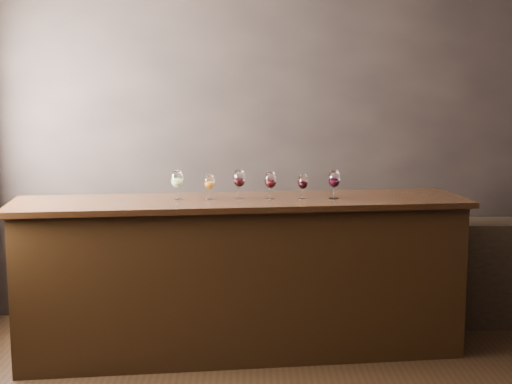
{
  "coord_description": "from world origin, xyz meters",
  "views": [
    {
      "loc": [
        -0.31,
        -3.49,
        1.85
      ],
      "look_at": [
        -0.27,
        1.4,
        1.16
      ],
      "focal_mm": 50.0,
      "sensor_mm": 36.0,
      "label": 1
    }
  ],
  "objects_px": {
    "glass_white": "(177,180)",
    "glass_red_d": "(334,180)",
    "back_bar_shelf": "(373,273)",
    "bar_counter": "(242,279)",
    "glass_red_b": "(271,181)",
    "glass_red_a": "(239,179)",
    "glass_red_c": "(303,182)",
    "glass_amber": "(209,183)"
  },
  "relations": [
    {
      "from": "back_bar_shelf",
      "to": "glass_red_c",
      "type": "distance_m",
      "value": 1.18
    },
    {
      "from": "bar_counter",
      "to": "glass_amber",
      "type": "xyz_separation_m",
      "value": [
        -0.22,
        -0.01,
        0.69
      ]
    },
    {
      "from": "glass_white",
      "to": "glass_red_b",
      "type": "xyz_separation_m",
      "value": [
        0.65,
        0.0,
        -0.01
      ]
    },
    {
      "from": "bar_counter",
      "to": "glass_amber",
      "type": "relative_size",
      "value": 17.51
    },
    {
      "from": "bar_counter",
      "to": "back_bar_shelf",
      "type": "bearing_deg",
      "value": 24.24
    },
    {
      "from": "glass_red_a",
      "to": "glass_red_c",
      "type": "relative_size",
      "value": 1.18
    },
    {
      "from": "glass_white",
      "to": "glass_red_b",
      "type": "distance_m",
      "value": 0.65
    },
    {
      "from": "glass_amber",
      "to": "glass_red_d",
      "type": "distance_m",
      "value": 0.87
    },
    {
      "from": "glass_red_a",
      "to": "glass_white",
      "type": "bearing_deg",
      "value": -174.65
    },
    {
      "from": "glass_red_c",
      "to": "glass_amber",
      "type": "bearing_deg",
      "value": -177.02
    },
    {
      "from": "glass_red_a",
      "to": "glass_red_d",
      "type": "xyz_separation_m",
      "value": [
        0.66,
        -0.0,
        -0.0
      ]
    },
    {
      "from": "bar_counter",
      "to": "glass_red_d",
      "type": "bearing_deg",
      "value": -4.4
    },
    {
      "from": "glass_white",
      "to": "glass_red_d",
      "type": "relative_size",
      "value": 1.04
    },
    {
      "from": "bar_counter",
      "to": "glass_red_d",
      "type": "height_order",
      "value": "glass_red_d"
    },
    {
      "from": "bar_counter",
      "to": "glass_red_b",
      "type": "bearing_deg",
      "value": -9.43
    },
    {
      "from": "glass_red_d",
      "to": "glass_white",
      "type": "bearing_deg",
      "value": -177.92
    },
    {
      "from": "bar_counter",
      "to": "back_bar_shelf",
      "type": "relative_size",
      "value": 1.32
    },
    {
      "from": "glass_white",
      "to": "glass_red_b",
      "type": "relative_size",
      "value": 1.06
    },
    {
      "from": "bar_counter",
      "to": "glass_red_a",
      "type": "bearing_deg",
      "value": 109.22
    },
    {
      "from": "bar_counter",
      "to": "glass_white",
      "type": "bearing_deg",
      "value": 174.63
    },
    {
      "from": "glass_white",
      "to": "glass_red_a",
      "type": "xyz_separation_m",
      "value": [
        0.43,
        0.04,
        -0.0
      ]
    },
    {
      "from": "glass_white",
      "to": "glass_amber",
      "type": "bearing_deg",
      "value": -0.38
    },
    {
      "from": "back_bar_shelf",
      "to": "glass_red_d",
      "type": "xyz_separation_m",
      "value": [
        -0.39,
        -0.6,
        0.82
      ]
    },
    {
      "from": "glass_red_a",
      "to": "glass_red_d",
      "type": "distance_m",
      "value": 0.66
    },
    {
      "from": "glass_red_b",
      "to": "glass_amber",
      "type": "bearing_deg",
      "value": -179.44
    },
    {
      "from": "glass_amber",
      "to": "glass_red_c",
      "type": "relative_size",
      "value": 1.02
    },
    {
      "from": "glass_red_c",
      "to": "back_bar_shelf",
      "type": "bearing_deg",
      "value": 44.84
    },
    {
      "from": "back_bar_shelf",
      "to": "glass_white",
      "type": "distance_m",
      "value": 1.81
    },
    {
      "from": "glass_white",
      "to": "back_bar_shelf",
      "type": "bearing_deg",
      "value": 23.32
    },
    {
      "from": "glass_red_b",
      "to": "glass_red_c",
      "type": "bearing_deg",
      "value": 7.49
    },
    {
      "from": "back_bar_shelf",
      "to": "bar_counter",
      "type": "bearing_deg",
      "value": -148.89
    },
    {
      "from": "glass_red_c",
      "to": "glass_red_d",
      "type": "height_order",
      "value": "glass_red_d"
    },
    {
      "from": "bar_counter",
      "to": "glass_red_b",
      "type": "relative_size",
      "value": 15.87
    },
    {
      "from": "glass_white",
      "to": "glass_red_d",
      "type": "height_order",
      "value": "glass_white"
    },
    {
      "from": "back_bar_shelf",
      "to": "glass_red_d",
      "type": "relative_size",
      "value": 11.78
    },
    {
      "from": "bar_counter",
      "to": "glass_red_d",
      "type": "distance_m",
      "value": 0.96
    },
    {
      "from": "glass_amber",
      "to": "glass_red_c",
      "type": "distance_m",
      "value": 0.65
    },
    {
      "from": "bar_counter",
      "to": "glass_amber",
      "type": "distance_m",
      "value": 0.72
    },
    {
      "from": "back_bar_shelf",
      "to": "glass_red_b",
      "type": "xyz_separation_m",
      "value": [
        -0.84,
        -0.64,
        0.82
      ]
    },
    {
      "from": "glass_red_b",
      "to": "glass_white",
      "type": "bearing_deg",
      "value": -179.77
    },
    {
      "from": "glass_red_b",
      "to": "glass_red_c",
      "type": "height_order",
      "value": "glass_red_b"
    },
    {
      "from": "glass_red_a",
      "to": "glass_red_b",
      "type": "xyz_separation_m",
      "value": [
        0.22,
        -0.04,
        -0.01
      ]
    }
  ]
}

